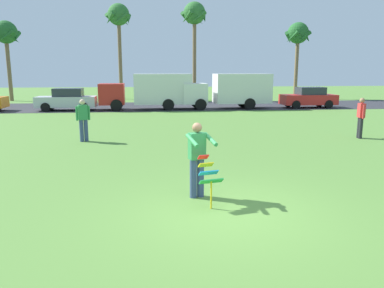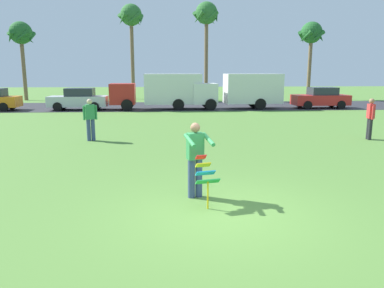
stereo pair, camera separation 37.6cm
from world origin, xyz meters
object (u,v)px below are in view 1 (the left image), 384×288
at_px(palm_tree_far_left, 298,36).
at_px(palm_tree_centre_far, 194,18).
at_px(parked_truck_red_cab, 151,90).
at_px(palm_tree_right_near, 119,19).
at_px(palm_tree_left_near, 6,35).
at_px(person_walker_near, 83,119).
at_px(person_kite_flyer, 197,157).
at_px(kite_held, 208,174).
at_px(parked_truck_white_box, 231,90).
at_px(parked_car_silver, 67,100).
at_px(parked_car_red, 309,98).
at_px(person_walker_far, 361,117).

bearing_deg(palm_tree_far_left, palm_tree_centre_far, -178.36).
xyz_separation_m(parked_truck_red_cab, palm_tree_right_near, (-2.97, 10.60, 6.38)).
bearing_deg(palm_tree_left_near, person_walker_near, -64.81).
distance_m(person_kite_flyer, palm_tree_far_left, 32.95).
bearing_deg(person_kite_flyer, kite_held, -74.46).
relative_size(parked_truck_red_cab, person_walker_near, 3.90).
height_order(palm_tree_left_near, palm_tree_right_near, palm_tree_right_near).
relative_size(parked_truck_white_box, palm_tree_right_near, 0.73).
height_order(kite_held, palm_tree_far_left, palm_tree_far_left).
distance_m(person_kite_flyer, parked_car_silver, 21.12).
bearing_deg(parked_truck_white_box, kite_held, -103.64).
relative_size(person_kite_flyer, parked_truck_white_box, 0.26).
distance_m(parked_truck_red_cab, parked_car_red, 12.22).
bearing_deg(parked_car_red, person_walker_near, -140.16).
relative_size(parked_car_red, palm_tree_far_left, 0.55).
height_order(parked_car_silver, palm_tree_right_near, palm_tree_right_near).
relative_size(parked_truck_white_box, person_walker_near, 3.91).
bearing_deg(kite_held, person_walker_near, 116.18).
height_order(person_kite_flyer, parked_truck_white_box, parked_truck_white_box).
height_order(palm_tree_centre_far, person_walker_far, palm_tree_centre_far).
relative_size(palm_tree_left_near, palm_tree_right_near, 0.80).
bearing_deg(person_walker_far, palm_tree_right_near, 116.38).
bearing_deg(parked_car_red, parked_truck_red_cab, -180.00).
distance_m(parked_truck_white_box, person_walker_near, 15.40).
bearing_deg(palm_tree_right_near, parked_car_red, -34.93).
distance_m(palm_tree_left_near, person_walker_far, 32.11).
bearing_deg(palm_tree_left_near, palm_tree_far_left, -0.32).
height_order(palm_tree_centre_far, person_walker_near, palm_tree_centre_far).
distance_m(person_kite_flyer, person_walker_near, 8.27).
height_order(parked_car_red, palm_tree_right_near, palm_tree_right_near).
height_order(kite_held, palm_tree_centre_far, palm_tree_centre_far).
height_order(parked_truck_red_cab, palm_tree_left_near, palm_tree_left_near).
distance_m(parked_car_silver, palm_tree_centre_far, 15.55).
bearing_deg(palm_tree_left_near, palm_tree_right_near, 5.48).
relative_size(kite_held, palm_tree_centre_far, 0.12).
height_order(palm_tree_far_left, person_walker_near, palm_tree_far_left).
height_order(kite_held, person_walker_near, person_walker_near).
xyz_separation_m(parked_car_silver, palm_tree_centre_far, (10.42, 9.15, 7.05)).
xyz_separation_m(parked_truck_red_cab, palm_tree_centre_far, (4.31, 9.15, 6.42)).
xyz_separation_m(parked_truck_white_box, person_walker_far, (2.76, -13.14, -0.48)).
bearing_deg(person_walker_far, palm_tree_left_near, 134.15).
bearing_deg(parked_truck_white_box, parked_car_red, 0.01).
distance_m(parked_car_silver, parked_car_red, 18.31).
xyz_separation_m(parked_car_silver, person_walker_far, (14.91, -13.14, 0.16)).
bearing_deg(parked_car_red, person_walker_far, -104.53).
distance_m(parked_truck_red_cab, palm_tree_left_near, 17.04).
bearing_deg(parked_car_red, person_kite_flyer, -119.57).
distance_m(kite_held, palm_tree_centre_far, 30.68).
height_order(parked_car_red, person_walker_far, person_walker_far).
height_order(kite_held, parked_car_red, parked_car_red).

